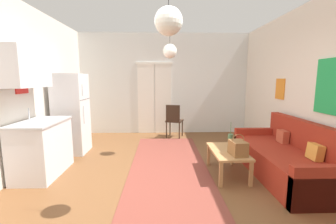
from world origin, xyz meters
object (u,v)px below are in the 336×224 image
at_px(bamboo_vase, 230,140).
at_px(handbag, 238,148).
at_px(coffee_table, 228,153).
at_px(refrigerator, 72,114).
at_px(couch, 287,159).
at_px(pendant_lamp_near, 169,21).
at_px(pendant_lamp_far, 170,51).
at_px(accent_chair, 174,119).

bearing_deg(bamboo_vase, handbag, -93.75).
bearing_deg(coffee_table, refrigerator, 157.43).
bearing_deg(couch, bamboo_vase, 160.27).
distance_m(bamboo_vase, pendant_lamp_near, 2.43).
bearing_deg(bamboo_vase, pendant_lamp_far, 145.01).
distance_m(accent_chair, pendant_lamp_near, 3.90).
bearing_deg(handbag, couch, 11.03).
bearing_deg(accent_chair, pendant_lamp_far, 101.94).
height_order(bamboo_vase, accent_chair, accent_chair).
relative_size(bamboo_vase, accent_chair, 0.47).
bearing_deg(pendant_lamp_near, handbag, 38.54).
height_order(bamboo_vase, pendant_lamp_near, pendant_lamp_near).
relative_size(accent_chair, pendant_lamp_near, 1.06).
bearing_deg(accent_chair, couch, 144.04).
bearing_deg(couch, coffee_table, 176.71).
xyz_separation_m(accent_chair, pendant_lamp_near, (-0.26, -3.51, 1.67)).
height_order(couch, handbag, couch).
distance_m(refrigerator, pendant_lamp_near, 3.39).
height_order(couch, pendant_lamp_far, pendant_lamp_far).
bearing_deg(coffee_table, accent_chair, 107.62).
bearing_deg(bamboo_vase, coffee_table, -114.14).
distance_m(handbag, pendant_lamp_far, 2.25).
bearing_deg(refrigerator, bamboo_vase, -17.74).
distance_m(handbag, refrigerator, 3.47).
height_order(couch, bamboo_vase, couch).
bearing_deg(couch, handbag, -168.97).
bearing_deg(handbag, refrigerator, 154.41).
relative_size(bamboo_vase, pendant_lamp_near, 0.50).
xyz_separation_m(coffee_table, accent_chair, (-0.76, 2.40, 0.15)).
bearing_deg(accent_chair, pendant_lamp_near, 104.43).
height_order(couch, coffee_table, couch).
distance_m(coffee_table, bamboo_vase, 0.32).
bearing_deg(pendant_lamp_near, accent_chair, 85.74).
bearing_deg(couch, refrigerator, 161.83).
bearing_deg(pendant_lamp_far, pendant_lamp_near, -92.57).
xyz_separation_m(pendant_lamp_near, pendant_lamp_far, (0.09, 2.10, -0.05)).
xyz_separation_m(refrigerator, pendant_lamp_far, (2.11, -0.28, 1.28)).
bearing_deg(pendant_lamp_far, bamboo_vase, -34.99).
height_order(coffee_table, bamboo_vase, bamboo_vase).
relative_size(accent_chair, pendant_lamp_far, 1.02).
distance_m(coffee_table, handbag, 0.30).
bearing_deg(couch, accent_chair, 125.35).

